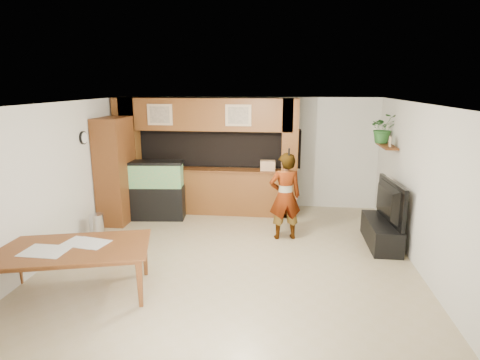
# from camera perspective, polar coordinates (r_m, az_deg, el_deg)

# --- Properties ---
(floor) EXTENTS (6.50, 6.50, 0.00)m
(floor) POSITION_cam_1_polar(r_m,az_deg,el_deg) (6.90, -1.21, -11.33)
(floor) COLOR tan
(floor) RESTS_ON ground
(ceiling) EXTENTS (6.50, 6.50, 0.00)m
(ceiling) POSITION_cam_1_polar(r_m,az_deg,el_deg) (6.26, -1.33, 10.78)
(ceiling) COLOR white
(ceiling) RESTS_ON wall_back
(wall_back) EXTENTS (6.00, 0.00, 6.00)m
(wall_back) POSITION_cam_1_polar(r_m,az_deg,el_deg) (9.62, 1.35, 3.97)
(wall_back) COLOR beige
(wall_back) RESTS_ON floor
(wall_left) EXTENTS (0.00, 6.50, 6.50)m
(wall_left) POSITION_cam_1_polar(r_m,az_deg,el_deg) (7.47, -24.71, -0.09)
(wall_left) COLOR beige
(wall_left) RESTS_ON floor
(wall_right) EXTENTS (0.00, 6.50, 6.50)m
(wall_right) POSITION_cam_1_polar(r_m,az_deg,el_deg) (6.75, 24.85, -1.46)
(wall_right) COLOR beige
(wall_right) RESTS_ON floor
(partition) EXTENTS (4.20, 0.99, 2.60)m
(partition) POSITION_cam_1_polar(r_m,az_deg,el_deg) (9.16, -4.94, 3.51)
(partition) COLOR brown
(partition) RESTS_ON floor
(wall_clock) EXTENTS (0.05, 0.25, 0.25)m
(wall_clock) POSITION_cam_1_polar(r_m,az_deg,el_deg) (8.21, -21.36, 5.62)
(wall_clock) COLOR black
(wall_clock) RESTS_ON wall_left
(wall_shelf) EXTENTS (0.25, 0.90, 0.04)m
(wall_shelf) POSITION_cam_1_polar(r_m,az_deg,el_deg) (8.48, 20.15, 4.57)
(wall_shelf) COLOR brown
(wall_shelf) RESTS_ON wall_right
(pantry_cabinet) EXTENTS (0.56, 0.91, 2.23)m
(pantry_cabinet) POSITION_cam_1_polar(r_m,az_deg,el_deg) (8.85, -17.32, 1.27)
(pantry_cabinet) COLOR brown
(pantry_cabinet) RESTS_ON floor
(trash_can) EXTENTS (0.27, 0.27, 0.50)m
(trash_can) POSITION_cam_1_polar(r_m,az_deg,el_deg) (8.14, -19.70, -6.29)
(trash_can) COLOR #B2B2B7
(trash_can) RESTS_ON floor
(aquarium) EXTENTS (1.16, 0.44, 1.29)m
(aquarium) POSITION_cam_1_polar(r_m,az_deg,el_deg) (8.90, -11.73, -1.53)
(aquarium) COLOR black
(aquarium) RESTS_ON floor
(tv_stand) EXTENTS (0.50, 1.35, 0.45)m
(tv_stand) POSITION_cam_1_polar(r_m,az_deg,el_deg) (7.89, 19.43, -7.10)
(tv_stand) COLOR black
(tv_stand) RESTS_ON floor
(television) EXTENTS (0.29, 1.32, 0.75)m
(television) POSITION_cam_1_polar(r_m,az_deg,el_deg) (7.70, 19.78, -2.89)
(television) COLOR black
(television) RESTS_ON tv_stand
(photo_frame) EXTENTS (0.05, 0.15, 0.20)m
(photo_frame) POSITION_cam_1_polar(r_m,az_deg,el_deg) (8.26, 20.55, 5.15)
(photo_frame) COLOR tan
(photo_frame) RESTS_ON wall_shelf
(potted_plant) EXTENTS (0.59, 0.53, 0.60)m
(potted_plant) POSITION_cam_1_polar(r_m,az_deg,el_deg) (8.69, 19.72, 6.95)
(potted_plant) COLOR #275D25
(potted_plant) RESTS_ON wall_shelf
(person) EXTENTS (0.69, 0.53, 1.67)m
(person) POSITION_cam_1_polar(r_m,az_deg,el_deg) (7.60, 6.42, -2.32)
(person) COLOR #916F4F
(person) RESTS_ON floor
(microphone) EXTENTS (0.03, 0.09, 0.15)m
(microphone) POSITION_cam_1_polar(r_m,az_deg,el_deg) (7.25, 6.99, 3.98)
(microphone) COLOR black
(microphone) RESTS_ON person
(dining_table) EXTENTS (2.26, 1.63, 0.71)m
(dining_table) POSITION_cam_1_polar(r_m,az_deg,el_deg) (6.14, -22.42, -12.06)
(dining_table) COLOR brown
(dining_table) RESTS_ON floor
(newspaper_a) EXTENTS (0.59, 0.44, 0.01)m
(newspaper_a) POSITION_cam_1_polar(r_m,az_deg,el_deg) (6.05, -25.97, -9.08)
(newspaper_a) COLOR silver
(newspaper_a) RESTS_ON dining_table
(newspaper_b) EXTENTS (0.57, 0.45, 0.01)m
(newspaper_b) POSITION_cam_1_polar(r_m,az_deg,el_deg) (6.15, -21.48, -8.27)
(newspaper_b) COLOR silver
(newspaper_b) RESTS_ON dining_table
(newspaper_c) EXTENTS (0.56, 0.46, 0.01)m
(newspaper_c) POSITION_cam_1_polar(r_m,az_deg,el_deg) (6.09, -20.58, -8.39)
(newspaper_c) COLOR silver
(newspaper_c) RESTS_ON dining_table
(counter_box) EXTENTS (0.33, 0.23, 0.22)m
(counter_box) POSITION_cam_1_polar(r_m,az_deg,el_deg) (8.83, 3.97, 2.07)
(counter_box) COLOR tan
(counter_box) RESTS_ON partition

